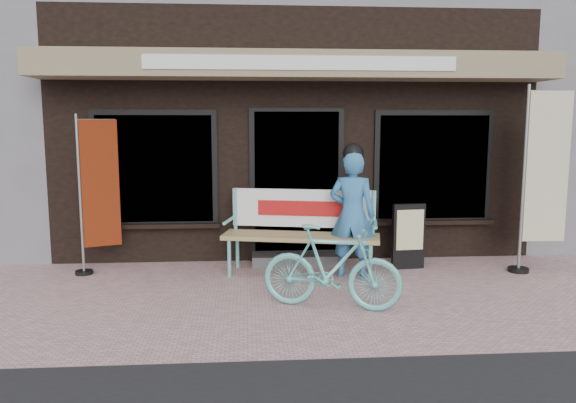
{
  "coord_description": "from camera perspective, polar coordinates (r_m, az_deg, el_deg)",
  "views": [
    {
      "loc": [
        -0.71,
        -6.01,
        2.01
      ],
      "look_at": [
        -0.22,
        0.7,
        1.05
      ],
      "focal_mm": 35.0,
      "sensor_mm": 36.0,
      "label": 1
    }
  ],
  "objects": [
    {
      "name": "nobori_red",
      "position": [
        7.81,
        -18.82,
        0.91
      ],
      "size": [
        0.62,
        0.34,
        2.11
      ],
      "rotation": [
        0.0,
        0.0,
        0.37
      ],
      "color": "gray",
      "rests_on": "ground"
    },
    {
      "name": "bicycle",
      "position": [
        6.09,
        4.45,
        -6.67
      ],
      "size": [
        1.58,
        0.89,
        0.91
      ],
      "primitive_type": "imported",
      "rotation": [
        0.0,
        0.0,
        1.25
      ],
      "color": "#60BCB6",
      "rests_on": "ground"
    },
    {
      "name": "storefront",
      "position": [
        11.04,
        -0.52,
        13.22
      ],
      "size": [
        7.0,
        6.77,
        6.0
      ],
      "color": "black",
      "rests_on": "ground"
    },
    {
      "name": "nobori_cream",
      "position": [
        8.13,
        24.45,
        2.28
      ],
      "size": [
        0.73,
        0.28,
        2.49
      ],
      "rotation": [
        0.0,
        0.0,
        -0.05
      ],
      "color": "gray",
      "rests_on": "ground"
    },
    {
      "name": "ground",
      "position": [
        6.37,
        2.45,
        -10.26
      ],
      "size": [
        70.0,
        70.0,
        0.0
      ],
      "primitive_type": "plane",
      "color": "#C99A9C",
      "rests_on": "ground"
    },
    {
      "name": "bench",
      "position": [
        7.45,
        1.41,
        -2.38
      ],
      "size": [
        2.11,
        0.96,
        1.11
      ],
      "rotation": [
        0.0,
        0.0,
        -0.22
      ],
      "color": "#60BCB6",
      "rests_on": "ground"
    },
    {
      "name": "menu_stand",
      "position": [
        7.87,
        12.14,
        -3.41
      ],
      "size": [
        0.46,
        0.14,
        0.9
      ],
      "rotation": [
        0.0,
        0.0,
        0.1
      ],
      "color": "black",
      "rests_on": "ground"
    },
    {
      "name": "person",
      "position": [
        7.26,
        6.55,
        -1.09
      ],
      "size": [
        0.7,
        0.58,
        1.74
      ],
      "rotation": [
        0.0,
        0.0,
        -0.37
      ],
      "color": "teal",
      "rests_on": "ground"
    }
  ]
}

